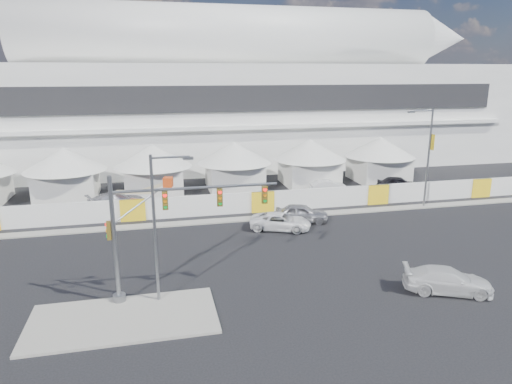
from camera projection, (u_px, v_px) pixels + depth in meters
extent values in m
plane|color=black|center=(224.00, 284.00, 28.83)|extent=(160.00, 160.00, 0.00)
cube|color=gray|center=(124.00, 319.00, 24.70)|extent=(10.00, 5.00, 0.15)
cube|color=gray|center=(405.00, 208.00, 44.90)|extent=(80.00, 1.20, 0.12)
cube|color=silver|center=(232.00, 113.00, 68.34)|extent=(80.00, 24.00, 14.00)
cube|color=black|center=(249.00, 99.00, 56.17)|extent=(68.00, 0.30, 3.20)
cube|color=silver|center=(250.00, 127.00, 56.83)|extent=(72.00, 0.80, 0.50)
cylinder|color=silver|center=(234.00, 36.00, 63.69)|extent=(57.60, 8.40, 8.40)
cylinder|color=silver|center=(248.00, 40.00, 64.23)|extent=(51.60, 6.80, 6.80)
cylinder|color=silver|center=(262.00, 43.00, 64.77)|extent=(45.60, 5.20, 5.20)
cone|color=silver|center=(442.00, 38.00, 70.70)|extent=(8.00, 7.60, 7.60)
cube|color=silver|center=(67.00, 184.00, 48.26)|extent=(6.00, 6.00, 3.00)
cone|color=silver|center=(64.00, 159.00, 47.57)|extent=(8.40, 8.40, 2.40)
cube|color=silver|center=(154.00, 180.00, 50.20)|extent=(6.00, 6.00, 3.00)
cone|color=silver|center=(153.00, 155.00, 49.51)|extent=(8.40, 8.40, 2.40)
cube|color=silver|center=(234.00, 176.00, 52.14)|extent=(6.00, 6.00, 3.00)
cone|color=silver|center=(234.00, 152.00, 51.45)|extent=(8.40, 8.40, 2.40)
cube|color=silver|center=(309.00, 172.00, 54.08)|extent=(6.00, 6.00, 3.00)
cone|color=silver|center=(310.00, 149.00, 53.39)|extent=(8.40, 8.40, 2.40)
cube|color=silver|center=(378.00, 168.00, 56.02)|extent=(6.00, 6.00, 3.00)
cone|color=silver|center=(380.00, 147.00, 55.32)|extent=(8.40, 8.40, 2.40)
cube|color=silver|center=(262.00, 202.00, 43.53)|extent=(70.00, 0.25, 2.00)
imported|color=#A9A9AE|center=(302.00, 213.00, 40.68)|extent=(3.33, 5.09, 1.61)
imported|color=white|center=(280.00, 221.00, 38.69)|extent=(4.08, 5.65, 1.43)
imported|color=silver|center=(448.00, 280.00, 27.71)|extent=(3.95, 5.64, 1.52)
imported|color=silver|center=(328.00, 186.00, 50.99)|extent=(1.76, 4.17, 1.34)
imported|color=black|center=(399.00, 183.00, 51.42)|extent=(3.10, 5.04, 1.60)
imported|color=#B7B6BB|center=(116.00, 200.00, 44.66)|extent=(3.95, 5.97, 1.61)
cylinder|color=gray|center=(115.00, 241.00, 25.54)|extent=(0.25, 0.25, 7.44)
cylinder|color=gray|center=(119.00, 298.00, 26.44)|extent=(0.72, 0.72, 0.40)
cylinder|color=gray|center=(197.00, 188.00, 25.83)|extent=(9.38, 0.17, 0.17)
cube|color=#594714|center=(165.00, 201.00, 25.61)|extent=(0.32, 0.22, 1.05)
cube|color=#594714|center=(220.00, 197.00, 26.28)|extent=(0.32, 0.22, 1.05)
cube|color=#594714|center=(265.00, 195.00, 26.85)|extent=(0.32, 0.22, 1.05)
cube|color=#594714|center=(109.00, 231.00, 25.32)|extent=(0.22, 0.32, 1.05)
cylinder|color=slate|center=(155.00, 230.00, 25.56)|extent=(0.17, 0.17, 8.58)
cylinder|color=slate|center=(170.00, 157.00, 24.73)|extent=(2.10, 0.11, 0.11)
cube|color=slate|center=(188.00, 158.00, 24.96)|extent=(0.57, 0.24, 0.14)
cylinder|color=gray|center=(428.00, 159.00, 44.11)|extent=(0.19, 0.19, 9.70)
cylinder|color=gray|center=(422.00, 111.00, 42.67)|extent=(2.37, 0.13, 0.13)
cube|color=gray|center=(411.00, 112.00, 42.46)|extent=(0.65, 0.27, 0.16)
cube|color=yellow|center=(432.00, 142.00, 43.76)|extent=(0.03, 0.65, 1.51)
cube|color=#D24313|center=(124.00, 205.00, 44.07)|extent=(3.58, 2.27, 1.01)
cube|color=beige|center=(135.00, 191.00, 43.96)|extent=(3.47, 1.20, 0.32)
cube|color=beige|center=(156.00, 185.00, 44.26)|extent=(2.70, 0.96, 1.12)
cube|color=#D24313|center=(169.00, 179.00, 44.42)|extent=(1.01, 1.01, 0.92)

